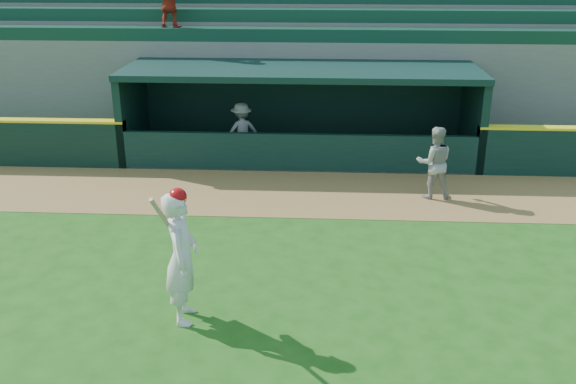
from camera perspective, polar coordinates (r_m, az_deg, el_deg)
name	(u,v)px	position (r m, az deg, el deg)	size (l,w,h in m)	color
ground	(283,300)	(10.71, -0.48, -9.61)	(120.00, 120.00, 0.00)	#1C4D13
warning_track	(296,193)	(15.13, 0.70, -0.08)	(40.00, 3.00, 0.01)	olive
dugout_player_front	(434,163)	(14.98, 12.88, 2.56)	(0.82, 0.64, 1.68)	gray
dugout_player_inside	(242,131)	(17.41, -4.12, 5.42)	(1.01, 0.58, 1.56)	#989893
dugout	(301,106)	(17.69, 1.17, 7.66)	(9.40, 2.80, 2.46)	slate
stands	(307,44)	(21.98, 1.70, 13.05)	(34.50, 6.28, 7.43)	slate
batter_at_plate	(182,256)	(9.86, -9.45, -5.65)	(0.60, 0.87, 2.20)	silver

